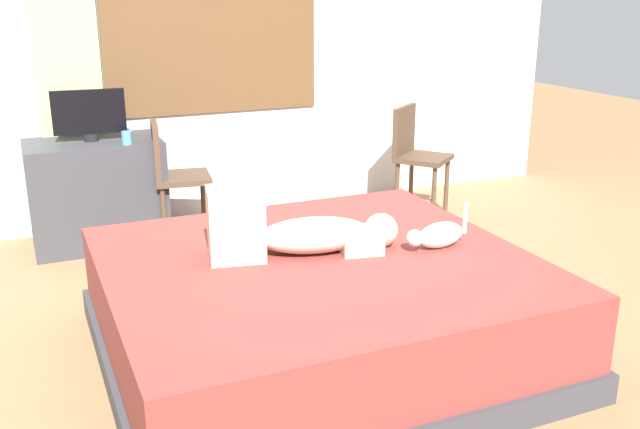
{
  "coord_description": "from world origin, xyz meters",
  "views": [
    {
      "loc": [
        -1.31,
        -2.97,
        1.75
      ],
      "look_at": [
        0.05,
        0.15,
        0.65
      ],
      "focal_mm": 40.06,
      "sensor_mm": 36.0,
      "label": 1
    }
  ],
  "objects": [
    {
      "name": "chair_spare",
      "position": [
        1.57,
        1.77,
        0.51
      ],
      "size": [
        0.53,
        0.53,
        0.86
      ],
      "color": "#4C3828",
      "rests_on": "ground"
    },
    {
      "name": "tv_monitor",
      "position": [
        -0.83,
        2.05,
        0.92
      ],
      "size": [
        0.48,
        0.1,
        0.35
      ],
      "color": "black",
      "rests_on": "desk"
    },
    {
      "name": "curtain_left",
      "position": [
        -0.92,
        2.33,
        1.31
      ],
      "size": [
        0.44,
        0.06,
        2.61
      ],
      "primitive_type": "cube",
      "color": "#ADCC75",
      "rests_on": "ground"
    },
    {
      "name": "bed",
      "position": [
        -0.05,
        -0.05,
        0.25
      ],
      "size": [
        2.04,
        1.89,
        0.5
      ],
      "color": "#38383D",
      "rests_on": "ground"
    },
    {
      "name": "chair_by_desk",
      "position": [
        -0.33,
        1.89,
        0.51
      ],
      "size": [
        0.43,
        0.43,
        0.86
      ],
      "color": "#4C3828",
      "rests_on": "ground"
    },
    {
      "name": "cup",
      "position": [
        -0.63,
        1.83,
        0.78
      ],
      "size": [
        0.07,
        0.07,
        0.09
      ],
      "primitive_type": "cylinder",
      "color": "teal",
      "rests_on": "desk"
    },
    {
      "name": "desk",
      "position": [
        -0.83,
        2.05,
        0.37
      ],
      "size": [
        0.9,
        0.56,
        0.74
      ],
      "color": "#38383D",
      "rests_on": "ground"
    },
    {
      "name": "back_wall_with_window",
      "position": [
        0.0,
        2.44,
        1.45
      ],
      "size": [
        6.4,
        0.14,
        2.9
      ],
      "color": "silver",
      "rests_on": "ground"
    },
    {
      "name": "cat",
      "position": [
        0.55,
        -0.15,
        0.57
      ],
      "size": [
        0.36,
        0.13,
        0.21
      ],
      "color": "silver",
      "rests_on": "bed"
    },
    {
      "name": "person_lying",
      "position": [
        -0.12,
        0.07,
        0.62
      ],
      "size": [
        0.94,
        0.42,
        0.34
      ],
      "color": "#CCB299",
      "rests_on": "bed"
    },
    {
      "name": "ground_plane",
      "position": [
        0.0,
        0.0,
        0.0
      ],
      "size": [
        16.0,
        16.0,
        0.0
      ],
      "primitive_type": "plane",
      "color": "olive"
    }
  ]
}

